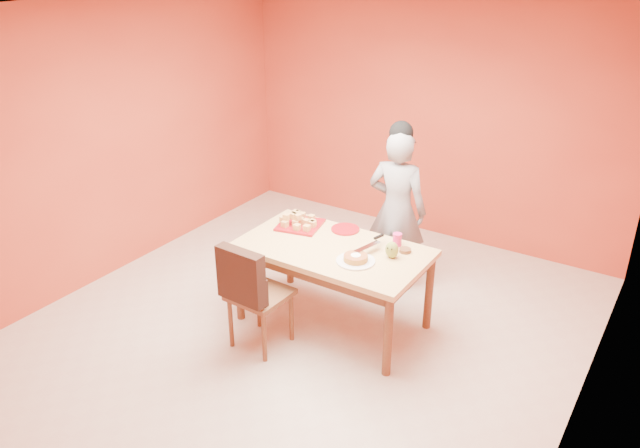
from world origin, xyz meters
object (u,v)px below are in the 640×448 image
Objects in this scene: red_dinner_plate at (345,229)px; checker_tin at (405,250)px; sponge_cake at (356,258)px; dining_table at (333,257)px; person at (397,210)px; dining_chair at (258,293)px; egg_ornament at (392,250)px; pastry_platter at (300,225)px; magenta_glass at (397,240)px.

red_dinner_plate is 0.65m from checker_tin.
sponge_cake is at bearing -51.40° from red_dinner_plate.
checker_tin is at bearing 24.36° from dining_table.
person is 7.99× the size of sponge_cake.
person is (0.48, 1.55, 0.28)m from dining_chair.
person is 11.08× the size of egg_ornament.
person is at bearing 98.29° from sponge_cake.
pastry_platter is at bearing 101.61° from dining_chair.
magenta_glass is at bearing 52.13° from dining_chair.
red_dinner_plate is (0.26, 0.96, 0.26)m from dining_chair.
sponge_cake is 1.39× the size of egg_ornament.
dining_chair reaches higher than sponge_cake.
red_dinner_plate is (-0.09, 0.35, 0.10)m from dining_table.
person is at bearing 116.48° from magenta_glass.
person is at bearing 121.30° from checker_tin.
sponge_cake is (0.38, -0.47, 0.03)m from red_dinner_plate.
person reaches higher than sponge_cake.
dining_table is 1.01× the size of person.
person is 14.23× the size of magenta_glass.
sponge_cake is at bearing -22.70° from pastry_platter.
checker_tin is (0.42, -0.69, -0.02)m from person.
egg_ornament is at bearing -22.91° from red_dinner_plate.
person is 0.63m from red_dinner_plate.
person is at bearing 50.30° from pastry_platter.
checker_tin is at bearing 75.96° from egg_ornament.
dining_table is 0.72m from dining_chair.
pastry_platter is at bearing 157.30° from sponge_cake.
sponge_cake is (0.15, -1.06, 0.00)m from person.
red_dinner_plate is at bearing 104.19° from dining_table.
dining_chair is at bearing -105.02° from red_dinner_plate.
egg_ornament is 1.42× the size of checker_tin.
person reaches higher than pastry_platter.
red_dinner_plate is at bearing 171.22° from checker_tin.
magenta_glass reaches higher than checker_tin.
dining_chair reaches higher than checker_tin.
pastry_platter is 3.68× the size of checker_tin.
dining_table is 0.34m from sponge_cake.
sponge_cake is (0.63, 0.49, 0.29)m from dining_chair.
dining_chair is at bearing -135.53° from egg_ornament.
checker_tin is (0.26, 0.37, -0.02)m from sponge_cake.
dining_chair is 4.94× the size of sponge_cake.
dining_table is at bearing -164.24° from egg_ornament.
egg_ornament is (0.98, -0.10, 0.06)m from pastry_platter.
dining_table is 8.08× the size of sponge_cake.
dining_chair reaches higher than egg_ornament.
magenta_glass reaches higher than pastry_platter.
dining_table is 0.62m from checker_tin.
pastry_platter is (-0.48, 0.20, 0.11)m from dining_table.
dining_chair is at bearing -80.57° from pastry_platter.
magenta_glass is (0.79, 0.93, 0.31)m from dining_chair.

